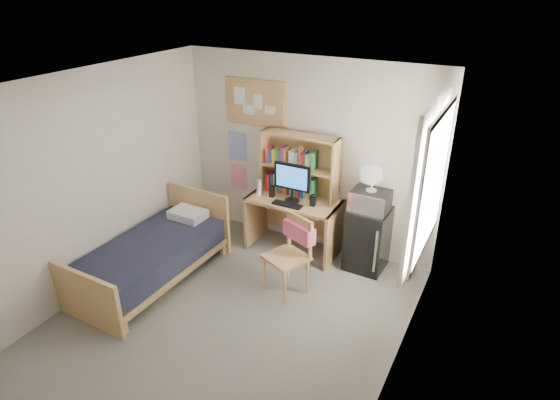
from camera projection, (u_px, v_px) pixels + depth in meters
The scene contains 26 objects.
floor at pixel (224, 325), 5.16m from camera, with size 3.60×4.20×0.02m, color gray.
ceiling at pixel (209, 88), 4.03m from camera, with size 3.60×4.20×0.02m, color white.
wall_back at pixel (307, 155), 6.27m from camera, with size 3.60×0.04×2.60m, color silver.
wall_front at pixel (25, 362), 2.92m from camera, with size 3.60×0.04×2.60m, color silver.
wall_left at pixel (88, 186), 5.35m from camera, with size 0.04×4.20×2.60m, color silver.
wall_right at pixel (399, 269), 3.84m from camera, with size 0.04×4.20×2.60m, color silver.
window_unit at pixel (429, 183), 4.68m from camera, with size 0.10×1.40×1.70m, color white.
curtain_left at pixel (416, 198), 4.38m from camera, with size 0.04×0.55×1.70m, color silver.
curtain_right at pixel (434, 169), 5.01m from camera, with size 0.04×0.55×1.70m, color silver.
bulletin_board at pixel (256, 103), 6.31m from camera, with size 0.94×0.03×0.64m, color tan.
poster_wave at pixel (238, 146), 6.74m from camera, with size 0.30×0.01×0.42m, color #2947A5.
poster_japan at pixel (239, 176), 6.95m from camera, with size 0.28×0.01×0.36m, color red.
desk at pixel (294, 225), 6.41m from camera, with size 1.24×0.62×0.77m, color tan.
desk_chair at pixel (286, 257), 5.50m from camera, with size 0.49×0.49×0.97m, color tan.
mini_fridge at pixel (367, 239), 6.02m from camera, with size 0.49×0.49×0.84m, color black.
bed at pixel (151, 261), 5.82m from camera, with size 0.96×1.91×0.53m, color black.
hutch at pixel (299, 166), 6.18m from camera, with size 1.05×0.27×0.86m, color tan.
monitor at pixel (292, 183), 6.08m from camera, with size 0.50×0.04×0.53m, color black.
keyboard at pixel (287, 205), 6.08m from camera, with size 0.40×0.13×0.02m, color black.
speaker_left at pixel (272, 191), 6.29m from camera, with size 0.07×0.07×0.16m, color black.
speaker_right at pixel (313, 200), 6.04m from camera, with size 0.06×0.06×0.16m, color black.
water_bottle at pixel (259, 188), 6.32m from camera, with size 0.06×0.06×0.22m, color white.
hoodie at pixel (299, 232), 5.50m from camera, with size 0.44×0.13×0.21m, color #E15577.
microwave at pixel (370, 201), 5.76m from camera, with size 0.46×0.35×0.26m, color silver.
desk_fan at pixel (373, 178), 5.63m from camera, with size 0.26×0.26×0.33m, color white.
pillow at pixel (188, 214), 6.28m from camera, with size 0.47×0.33×0.11m, color white.
Camera 1 is at (2.43, -3.29, 3.48)m, focal length 30.00 mm.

